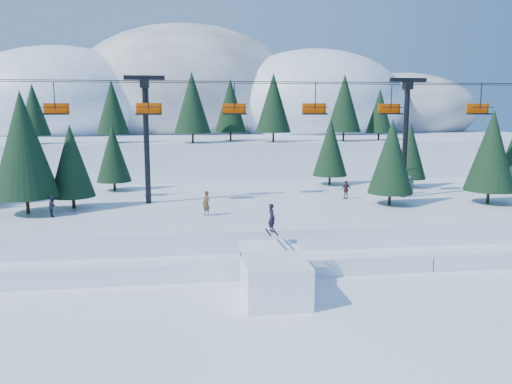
{
  "coord_description": "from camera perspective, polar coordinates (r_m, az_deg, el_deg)",
  "views": [
    {
      "loc": [
        -5.63,
        -23.23,
        10.02
      ],
      "look_at": [
        -1.68,
        6.0,
        5.2
      ],
      "focal_mm": 35.0,
      "sensor_mm": 36.0,
      "label": 1
    }
  ],
  "objects": [
    {
      "name": "conifer_stand",
      "position": [
        42.4,
        3.18,
        4.75
      ],
      "size": [
        64.27,
        16.32,
        9.01
      ],
      "color": "black",
      "rests_on": "mid_shelf"
    },
    {
      "name": "banner_near",
      "position": [
        32.9,
        17.31,
        -7.9
      ],
      "size": [
        2.84,
        0.38,
        0.9
      ],
      "color": "black",
      "rests_on": "ground"
    },
    {
      "name": "ground",
      "position": [
        25.91,
        5.63,
        -13.51
      ],
      "size": [
        160.0,
        160.0,
        0.0
      ],
      "primitive_type": "plane",
      "color": "white",
      "rests_on": "ground"
    },
    {
      "name": "mountain_ridge",
      "position": [
        96.61,
        -7.46,
        8.97
      ],
      "size": [
        119.0,
        60.0,
        26.46
      ],
      "color": "white",
      "rests_on": "ground"
    },
    {
      "name": "banner_far",
      "position": [
        33.66,
        17.5,
        -7.52
      ],
      "size": [
        2.65,
        1.11,
        0.9
      ],
      "color": "black",
      "rests_on": "ground"
    },
    {
      "name": "jump_kicker",
      "position": [
        27.11,
        2.09,
        -9.65
      ],
      "size": [
        3.33,
        4.53,
        4.93
      ],
      "color": "white",
      "rests_on": "ground"
    },
    {
      "name": "chairlift",
      "position": [
        41.96,
        2.63,
        8.32
      ],
      "size": [
        46.0,
        3.21,
        10.28
      ],
      "color": "black",
      "rests_on": "mid_shelf"
    },
    {
      "name": "berm",
      "position": [
        33.11,
        2.44,
        -7.35
      ],
      "size": [
        70.0,
        6.0,
        1.1
      ],
      "primitive_type": "cube",
      "color": "white",
      "rests_on": "ground"
    },
    {
      "name": "mid_shelf",
      "position": [
        42.52,
        0.08,
        -2.62
      ],
      "size": [
        70.0,
        22.0,
        2.5
      ],
      "primitive_type": "cube",
      "color": "white",
      "rests_on": "ground"
    },
    {
      "name": "distant_skiers",
      "position": [
        40.44,
        2.26,
        -0.26
      ],
      "size": [
        30.57,
        7.93,
        1.81
      ],
      "color": "#213D3B",
      "rests_on": "mid_shelf"
    }
  ]
}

